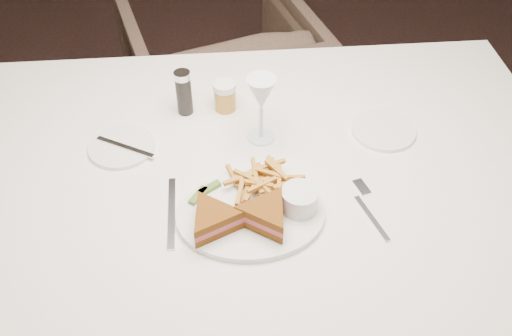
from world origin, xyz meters
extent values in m
plane|color=black|center=(0.00, 0.00, 0.00)|extent=(5.00, 5.00, 0.00)
cube|color=white|center=(-0.12, -0.39, 0.38)|extent=(1.52, 1.01, 0.75)
imported|color=#49382D|center=(-0.17, 0.59, 0.35)|extent=(0.83, 0.80, 0.71)
ellipsoid|color=white|center=(-0.14, -0.54, 0.76)|extent=(0.32, 0.25, 0.01)
cube|color=silver|center=(-0.31, -0.51, 0.75)|extent=(0.02, 0.21, 0.00)
cylinder|color=white|center=(-0.43, -0.29, 0.76)|extent=(0.16, 0.16, 0.01)
cylinder|color=white|center=(0.21, -0.29, 0.76)|extent=(0.16, 0.16, 0.01)
cylinder|color=black|center=(-0.28, -0.16, 0.81)|extent=(0.04, 0.04, 0.12)
cylinder|color=#B27C2A|center=(-0.18, -0.16, 0.79)|extent=(0.06, 0.06, 0.08)
cube|color=#487027|center=(-0.23, -0.47, 0.77)|extent=(0.05, 0.04, 0.01)
cube|color=#487027|center=(-0.25, -0.49, 0.77)|extent=(0.04, 0.05, 0.01)
cylinder|color=white|center=(-0.04, -0.54, 0.79)|extent=(0.08, 0.08, 0.05)
camera|label=1|loc=(-0.20, -1.35, 1.67)|focal=40.00mm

